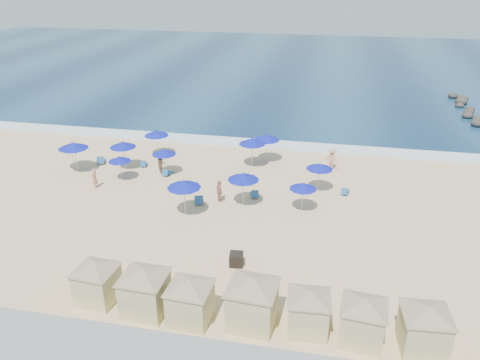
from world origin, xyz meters
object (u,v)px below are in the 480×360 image
Objects in this scene: cabana_3 at (252,295)px; beachgoer_3 at (332,159)px; umbrella_4 at (156,133)px; beachgoer_2 at (219,191)px; cabana_5 at (363,314)px; cabana_6 at (426,322)px; umbrella_5 at (164,152)px; umbrella_1 at (71,146)px; umbrella_0 at (74,146)px; umbrella_9 at (267,137)px; umbrella_10 at (320,166)px; umbrella_7 at (252,141)px; umbrella_2 at (123,144)px; trash_bin at (236,259)px; cabana_2 at (190,295)px; cabana_4 at (309,305)px; cabana_1 at (144,284)px; beachgoer_1 at (161,163)px; cabana_0 at (96,276)px; umbrella_3 at (120,159)px; beachgoer_0 at (94,178)px; umbrella_8 at (243,177)px; umbrella_11 at (303,186)px; umbrella_6 at (184,184)px.

beachgoer_3 is (3.28, 19.97, -0.76)m from cabana_3.
umbrella_4 reaches higher than beachgoer_2.
cabana_5 is 2.68m from cabana_6.
cabana_6 is 28.46m from umbrella_4.
umbrella_1 is at bearing -175.82° from umbrella_5.
umbrella_0 is 1.03× the size of umbrella_9.
umbrella_10 is at bearing -2.63° from umbrella_5.
umbrella_2 is at bearing -165.66° from umbrella_7.
umbrella_0 reaches higher than umbrella_5.
trash_bin is 14.90m from umbrella_7.
umbrella_5 is 6.95m from beachgoer_2.
cabana_2 is 1.04× the size of cabana_4.
cabana_5 is (10.56, 0.07, -0.11)m from cabana_1.
cabana_4 is at bearing -174.79° from beachgoer_1.
cabana_1 is at bearing 89.42° from beachgoer_3.
umbrella_10 is at bearing -16.54° from umbrella_4.
cabana_0 is 1.95× the size of umbrella_3.
cabana_4 is (10.81, -0.03, -0.02)m from cabana_0.
cabana_2 is 1.79× the size of umbrella_10.
cabana_1 is 21.00m from umbrella_9.
cabana_3 is at bearing 179.22° from cabana_6.
umbrella_5 is 1.36× the size of beachgoer_1.
umbrella_5 reaches higher than beachgoer_0.
umbrella_8 reaches higher than beachgoer_3.
beachgoer_0 is at bearing 178.12° from umbrella_11.
umbrella_2 is 16.12m from umbrella_11.
umbrella_10 is at bearing -3.45° from umbrella_2.
umbrella_1 is at bearing -165.97° from umbrella_7.
cabana_4 is at bearing -41.69° from umbrella_3.
umbrella_2 is 3.79m from umbrella_4.
beachgoer_1 is (7.08, 1.24, -1.50)m from umbrella_0.
umbrella_4 is (-15.01, 19.86, 0.74)m from cabana_4.
cabana_6 is (9.59, -4.71, 1.15)m from trash_bin.
cabana_4 is 13.19m from umbrella_8.
cabana_5 is 1.78× the size of umbrella_10.
cabana_2 is 22.37m from umbrella_4.
cabana_5 is 27.53m from umbrella_0.
umbrella_0 is at bearing 122.53° from cabana_0.
cabana_3 reaches higher than umbrella_11.
umbrella_1 is at bearing -126.54° from beachgoer_0.
cabana_5 is 21.21m from umbrella_7.
cabana_4 is 1.55× the size of umbrella_9.
cabana_3 is 1.75× the size of umbrella_6.
cabana_1 reaches higher than cabana_4.
trash_bin is 15.26m from umbrella_3.
umbrella_10 is (8.92, 5.73, -0.31)m from umbrella_6.
cabana_4 is 21.16m from umbrella_9.
umbrella_2 reaches higher than umbrella_3.
cabana_6 is at bearing -62.28° from umbrella_11.
beachgoer_3 is at bearing 102.77° from cabana_6.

